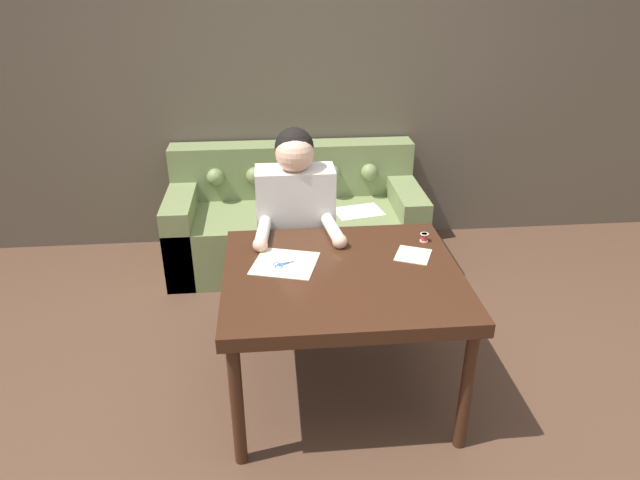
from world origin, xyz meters
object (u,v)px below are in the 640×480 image
(couch, at_px, (295,222))
(person, at_px, (296,230))
(dining_table, at_px, (342,284))
(thread_spool, at_px, (424,237))
(scissors, at_px, (285,264))

(couch, xyz_separation_m, person, (-0.03, -0.89, 0.36))
(dining_table, bearing_deg, thread_spool, 30.76)
(couch, height_order, thread_spool, couch)
(dining_table, distance_m, couch, 1.58)
(person, bearing_deg, couch, 87.76)
(person, relative_size, scissors, 6.59)
(dining_table, bearing_deg, scissors, 161.11)
(scissors, bearing_deg, dining_table, -18.89)
(couch, bearing_deg, scissors, -94.77)
(scissors, relative_size, thread_spool, 4.30)
(couch, relative_size, scissors, 9.56)
(thread_spool, bearing_deg, person, 151.80)
(dining_table, distance_m, person, 0.68)
(person, height_order, scissors, person)
(scissors, height_order, thread_spool, thread_spool)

